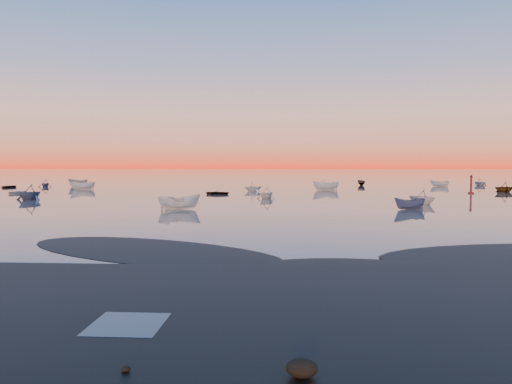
{
  "coord_description": "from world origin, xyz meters",
  "views": [
    {
      "loc": [
        1.62,
        -24.69,
        4.56
      ],
      "look_at": [
        -1.7,
        28.0,
        1.53
      ],
      "focal_mm": 35.0,
      "sensor_mm": 36.0,
      "label": 1
    }
  ],
  "objects": [
    {
      "name": "mud_lobes",
      "position": [
        0.0,
        -1.0,
        0.01
      ],
      "size": [
        140.0,
        6.0,
        0.07
      ],
      "primitive_type": null,
      "color": "black",
      "rests_on": "ground"
    },
    {
      "name": "boat_near_right",
      "position": [
        16.67,
        31.96,
        0.0
      ],
      "size": [
        4.05,
        3.59,
        1.32
      ],
      "primitive_type": "imported",
      "rotation": [
        0.0,
        0.0,
        3.77
      ],
      "color": "silver",
      "rests_on": "ground"
    },
    {
      "name": "boat_near_center",
      "position": [
        -9.07,
        24.0,
        0.0
      ],
      "size": [
        3.21,
        4.61,
        1.47
      ],
      "primitive_type": "imported",
      "rotation": [
        0.0,
        0.0,
        1.94
      ],
      "color": "silver",
      "rests_on": "ground"
    },
    {
      "name": "moored_fleet",
      "position": [
        0.0,
        53.0,
        0.0
      ],
      "size": [
        124.0,
        58.0,
        1.2
      ],
      "primitive_type": null,
      "color": "silver",
      "rests_on": "ground"
    },
    {
      "name": "ground",
      "position": [
        0.0,
        100.0,
        0.0
      ],
      "size": [
        600.0,
        600.0,
        0.0
      ],
      "primitive_type": "plane",
      "color": "#615751",
      "rests_on": "ground"
    },
    {
      "name": "channel_marker",
      "position": [
        29.52,
        52.85,
        1.19
      ],
      "size": [
        0.85,
        0.85,
        3.02
      ],
      "color": "#440F0E",
      "rests_on": "ground"
    }
  ]
}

